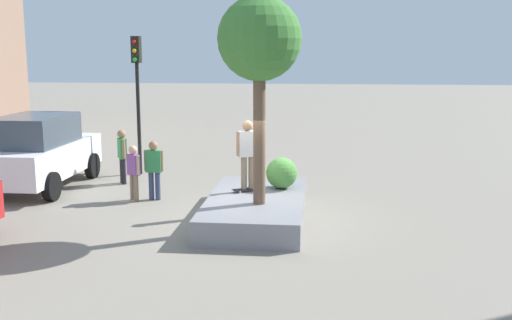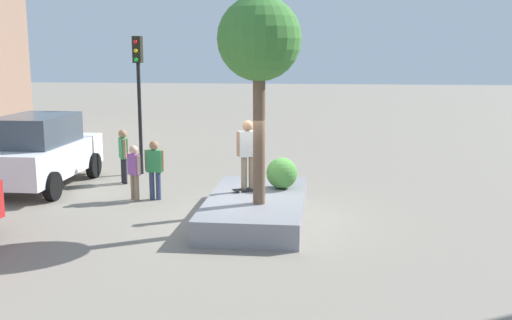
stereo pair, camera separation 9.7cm
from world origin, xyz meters
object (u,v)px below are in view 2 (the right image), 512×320
Objects in this scene: plaza_tree at (259,42)px; bystander_watching at (155,166)px; planter_ledge at (256,208)px; passerby_with_bag at (123,153)px; skateboarder at (248,149)px; traffic_light_corner at (139,81)px; skateboard at (248,189)px; police_car at (40,151)px; pedestrian_crossing at (134,169)px.

plaza_tree is 2.86× the size of bystander_watching.
passerby_with_bag reaches higher than planter_ledge.
traffic_light_corner is at bearing 42.83° from skateboarder.
skateboard is at bearing -125.17° from passerby_with_bag.
police_car is at bearing 64.43° from plaza_tree.
traffic_light_corner is at bearing 38.87° from plaza_tree.
pedestrian_crossing is (0.95, 3.23, -0.75)m from skateboarder.
traffic_light_corner reaches higher than police_car.
skateboarder reaches higher than passerby_with_bag.
passerby_with_bag is at bearing 54.83° from skateboard.
planter_ledge is 4.00m from plaza_tree.
pedestrian_crossing is (1.48, 3.50, 0.60)m from planter_ledge.
traffic_light_corner is (5.62, 4.53, -1.15)m from plaza_tree.
pedestrian_crossing is (-0.14, 0.53, -0.06)m from bystander_watching.
traffic_light_corner reaches higher than pedestrian_crossing.
police_car is at bearing 71.89° from skateboarder.
skateboarder is at bearing -108.11° from police_car.
passerby_with_bag reaches higher than skateboard.
police_car reaches higher than pedestrian_crossing.
skateboarder is 1.13× the size of pedestrian_crossing.
plaza_tree reaches higher than police_car.
pedestrian_crossing reaches higher than planter_ledge.
pedestrian_crossing is at bearing -109.83° from police_car.
skateboarder is 5.21m from passerby_with_bag.
plaza_tree reaches higher than bystander_watching.
traffic_light_corner reaches higher than bystander_watching.
planter_ledge is 3.05× the size of pedestrian_crossing.
skateboard is 2.94m from bystander_watching.
skateboard is at bearing -135.00° from skateboarder.
traffic_light_corner is 2.57m from passerby_with_bag.
bystander_watching is at bearing 61.37° from planter_ledge.
skateboard is 6.81m from police_car.
skateboarder is 0.36× the size of police_car.
bystander_watching reaches higher than pedestrian_crossing.
police_car is 1.05× the size of traffic_light_corner.
planter_ledge is 5.92× the size of skateboard.
planter_ledge is at bearing -118.63° from bystander_watching.
plaza_tree is 5.96× the size of skateboard.
traffic_light_corner reaches higher than passerby_with_bag.
plaza_tree is 2.88m from skateboarder.
police_car is at bearing 71.89° from skateboard.
planter_ledge is 1.47m from skateboarder.
skateboard is (0.53, 0.26, 0.34)m from planter_ledge.
bystander_watching is at bearing 67.99° from skateboard.
police_car is 3.89m from bystander_watching.
traffic_light_corner is 4.22m from pedestrian_crossing.
bystander_watching reaches higher than planter_ledge.
bystander_watching is (1.09, 2.71, -0.68)m from skateboarder.
plaza_tree is 7.31m from traffic_light_corner.
pedestrian_crossing is 2.26m from passerby_with_bag.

